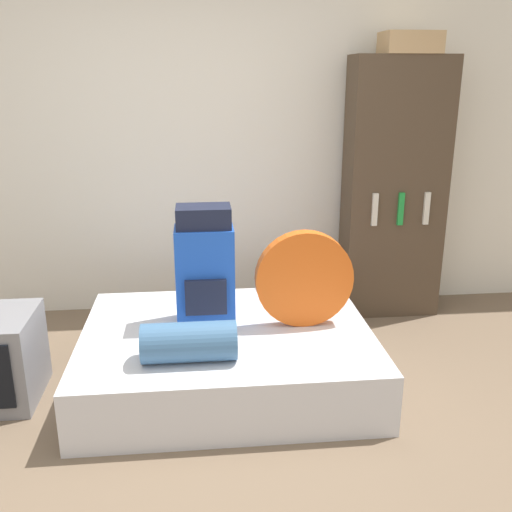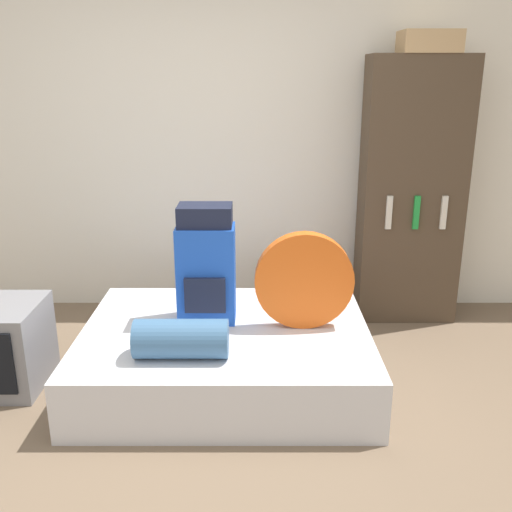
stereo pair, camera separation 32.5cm
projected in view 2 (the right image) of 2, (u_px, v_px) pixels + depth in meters
The scene contains 8 objects.
ground_plane at pixel (196, 455), 2.80m from camera, with size 16.00×16.00×0.00m, color brown.
wall_back at pixel (218, 142), 4.29m from camera, with size 8.00×0.05×2.60m.
bed at pixel (227, 354), 3.44m from camera, with size 1.70×1.32×0.35m.
backpack at pixel (208, 266), 3.41m from camera, with size 0.34×0.26×0.72m.
tent_bag at pixel (305, 281), 3.33m from camera, with size 0.58×0.09×0.58m.
sleeping_roll at pixel (182, 339), 3.01m from camera, with size 0.50×0.21×0.21m.
bookshelf at pixel (412, 193), 4.14m from camera, with size 0.72×0.35×1.92m.
cardboard_box at pixel (431, 42), 3.80m from camera, with size 0.39×0.29×0.15m.
Camera 2 is at (0.30, -2.37, 1.79)m, focal length 40.00 mm.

